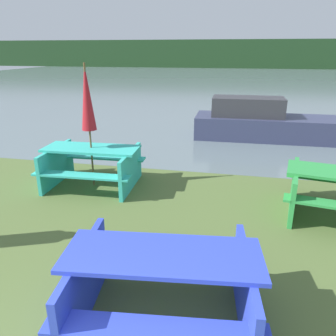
# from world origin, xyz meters

# --- Properties ---
(water) EXTENTS (60.00, 50.00, 0.00)m
(water) POSITION_xyz_m (0.00, 31.48, -0.00)
(water) COLOR slate
(water) RESTS_ON ground_plane
(far_treeline) EXTENTS (80.00, 1.60, 4.00)m
(far_treeline) POSITION_xyz_m (0.00, 51.48, 2.00)
(far_treeline) COLOR #1E3D1E
(far_treeline) RESTS_ON water
(picnic_table_blue) EXTENTS (2.02, 1.59, 0.80)m
(picnic_table_blue) POSITION_xyz_m (0.58, 2.15, 0.48)
(picnic_table_blue) COLOR blue
(picnic_table_blue) RESTS_ON ground_plane
(picnic_table_teal) EXTENTS (1.90, 1.45, 0.79)m
(picnic_table_teal) POSITION_xyz_m (-1.57, 5.31, 0.48)
(picnic_table_teal) COLOR #33B7A8
(picnic_table_teal) RESTS_ON ground_plane
(umbrella_crimson) EXTENTS (0.28, 0.28, 2.38)m
(umbrella_crimson) POSITION_xyz_m (-1.57, 5.31, 1.75)
(umbrella_crimson) COLOR brown
(umbrella_crimson) RESTS_ON ground_plane
(boat) EXTENTS (4.84, 1.48, 1.25)m
(boat) POSITION_xyz_m (2.17, 9.89, 0.47)
(boat) COLOR #333856
(boat) RESTS_ON water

